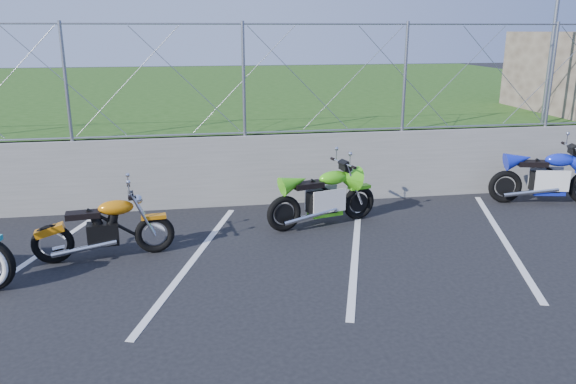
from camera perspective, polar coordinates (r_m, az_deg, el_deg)
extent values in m
plane|color=black|center=(7.29, -9.44, -9.74)|extent=(90.00, 90.00, 0.00)
cube|color=slate|center=(10.38, -9.83, 1.97)|extent=(30.00, 0.22, 1.30)
cube|color=#214512|center=(20.22, -9.98, 8.86)|extent=(30.00, 20.00, 1.30)
cylinder|color=gray|center=(10.07, -10.57, 16.46)|extent=(28.00, 0.03, 0.03)
cylinder|color=gray|center=(10.23, -10.02, 5.77)|extent=(28.00, 0.03, 0.03)
cylinder|color=gray|center=(12.67, 25.22, 13.10)|extent=(0.08, 0.08, 3.00)
cube|color=silver|center=(8.57, -25.91, -7.16)|extent=(1.49, 4.31, 0.01)
cube|color=silver|center=(8.20, -9.52, -6.68)|extent=(1.49, 4.31, 0.01)
cube|color=silver|center=(8.53, 6.89, -5.66)|extent=(1.49, 4.31, 0.01)
cube|color=silver|center=(9.47, 21.00, -4.40)|extent=(1.49, 4.31, 0.01)
torus|color=black|center=(8.50, -22.78, -4.90)|extent=(0.58, 0.17, 0.57)
torus|color=black|center=(8.44, -13.38, -4.18)|extent=(0.58, 0.17, 0.57)
cube|color=black|center=(8.41, -18.27, -4.03)|extent=(0.45, 0.31, 0.31)
ellipsoid|color=#CC720C|center=(8.29, -17.09, -1.52)|extent=(0.51, 0.28, 0.21)
cube|color=black|center=(8.33, -20.10, -2.18)|extent=(0.49, 0.28, 0.08)
cube|color=#CC720C|center=(8.35, -13.50, -2.45)|extent=(0.37, 0.18, 0.06)
cylinder|color=silver|center=(8.22, -15.85, 0.08)|extent=(0.11, 0.66, 0.03)
torus|color=black|center=(9.06, -0.41, -2.21)|extent=(0.61, 0.27, 0.60)
torus|color=black|center=(9.71, 7.19, -1.06)|extent=(0.61, 0.27, 0.60)
cube|color=black|center=(9.32, 3.43, -1.05)|extent=(0.52, 0.39, 0.34)
ellipsoid|color=#4EC618|center=(9.32, 4.65, 1.46)|extent=(0.57, 0.38, 0.23)
cube|color=black|center=(9.11, 2.03, 0.71)|extent=(0.54, 0.36, 0.09)
cube|color=#4EC618|center=(9.63, 7.25, 0.52)|extent=(0.40, 0.25, 0.06)
cylinder|color=silver|center=(9.35, 5.60, 2.95)|extent=(0.22, 0.70, 0.03)
torus|color=black|center=(11.31, 21.19, 0.51)|extent=(0.64, 0.24, 0.63)
cube|color=black|center=(11.55, 24.62, 0.97)|extent=(0.53, 0.38, 0.36)
ellipsoid|color=#1426C0|center=(11.55, 25.92, 2.96)|extent=(0.59, 0.36, 0.24)
cube|color=black|center=(11.37, 23.56, 2.67)|extent=(0.56, 0.35, 0.09)
cylinder|color=silver|center=(11.58, 26.88, 4.10)|extent=(0.18, 0.74, 0.03)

